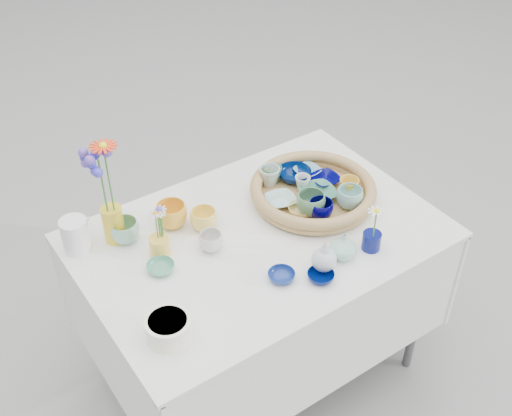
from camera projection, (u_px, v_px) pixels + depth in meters
ground at (259, 369)px, 2.75m from camera, size 80.00×80.00×0.00m
display_table at (259, 369)px, 2.75m from camera, size 1.26×0.86×0.77m
wicker_tray at (313, 192)px, 2.41m from camera, size 0.47×0.47×0.08m
tray_ceramic_0 at (294, 175)px, 2.49m from camera, size 0.17×0.17×0.04m
tray_ceramic_1 at (325, 180)px, 2.48m from camera, size 0.12×0.12×0.03m
tray_ceramic_2 at (349, 187)px, 2.41m from camera, size 0.09×0.09×0.07m
tray_ceramic_3 at (318, 193)px, 2.40m from camera, size 0.16×0.16×0.03m
tray_ceramic_4 at (311, 204)px, 2.31m from camera, size 0.14×0.14×0.08m
tray_ceramic_5 at (281, 201)px, 2.38m from camera, size 0.13×0.13×0.03m
tray_ceramic_6 at (270, 176)px, 2.46m from camera, size 0.09×0.09×0.08m
tray_ceramic_7 at (303, 183)px, 2.44m from camera, size 0.08×0.08×0.06m
tray_ceramic_8 at (307, 171)px, 2.53m from camera, size 0.10×0.10×0.02m
tray_ceramic_9 at (321, 209)px, 2.30m from camera, size 0.12×0.12×0.07m
tray_ceramic_10 at (301, 210)px, 2.33m from camera, size 0.10×0.10×0.03m
tray_ceramic_11 at (350, 198)px, 2.35m from camera, size 0.10×0.10×0.08m
tray_ceramic_12 at (273, 174)px, 2.47m from camera, size 0.10×0.10×0.07m
loose_ceramic_0 at (171, 215)px, 2.29m from camera, size 0.15×0.15×0.09m
loose_ceramic_1 at (204, 220)px, 2.28m from camera, size 0.12×0.12×0.08m
loose_ceramic_2 at (161, 268)px, 2.12m from camera, size 0.10×0.10×0.03m
loose_ceramic_3 at (211, 242)px, 2.19m from camera, size 0.10×0.10×0.07m
loose_ceramic_4 at (281, 276)px, 2.09m from camera, size 0.10×0.10×0.03m
loose_ceramic_5 at (125, 231)px, 2.22m from camera, size 0.13×0.13×0.08m
loose_ceramic_6 at (321, 276)px, 2.09m from camera, size 0.11×0.11×0.03m
fluted_bowl at (168, 328)px, 1.89m from camera, size 0.18×0.18×0.07m
bud_vase_paleblue at (324, 255)px, 2.09m from camera, size 0.10×0.10×0.13m
bud_vase_seafoam at (343, 246)px, 2.15m from camera, size 0.11×0.11×0.10m
bud_vase_cobalt at (371, 241)px, 2.20m from camera, size 0.08×0.08×0.07m
single_daisy at (375, 224)px, 2.13m from camera, size 0.09×0.09×0.13m
tall_vase_yellow at (113, 224)px, 2.21m from camera, size 0.10×0.10×0.14m
gerbera at (109, 179)px, 2.08m from camera, size 0.13×0.13×0.27m
hydrangea at (103, 186)px, 2.09m from camera, size 0.11×0.11×0.29m
white_pitcher at (75, 235)px, 2.17m from camera, size 0.15×0.12×0.13m
daisy_cup at (160, 247)px, 2.17m from camera, size 0.08×0.08×0.08m
daisy_posy at (158, 222)px, 2.11m from camera, size 0.09×0.09×0.13m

